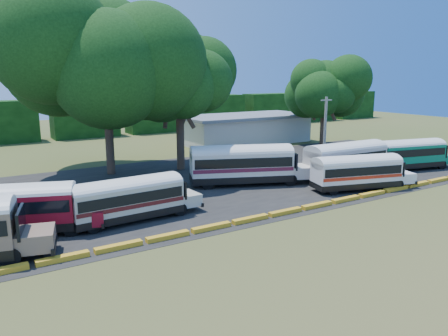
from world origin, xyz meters
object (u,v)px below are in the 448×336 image
bus_red (10,206)px  tree_west (105,53)px  bus_white_red (358,170)px  bus_teal (409,152)px  bus_cream_west (129,197)px

bus_red → tree_west: size_ratio=0.59×
bus_white_red → bus_teal: 11.18m
bus_red → bus_cream_west: 7.09m
bus_teal → tree_west: bearing=164.7°
bus_cream_west → bus_white_red: bearing=-10.1°
bus_white_red → tree_west: size_ratio=0.56×
bus_cream_west → bus_red: bearing=166.3°
bus_red → tree_west: 19.58m
bus_red → bus_white_red: bus_red is taller
bus_red → tree_west: (10.35, 13.45, 9.75)m
bus_red → tree_west: tree_west is taller
bus_cream_west → bus_teal: size_ratio=0.93×
bus_cream_west → bus_teal: (30.00, 0.54, 0.12)m
bus_red → bus_teal: 36.98m
bus_red → bus_cream_west: bus_red is taller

